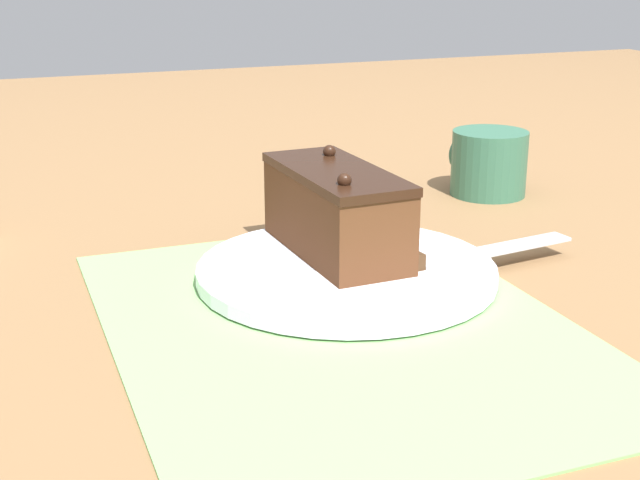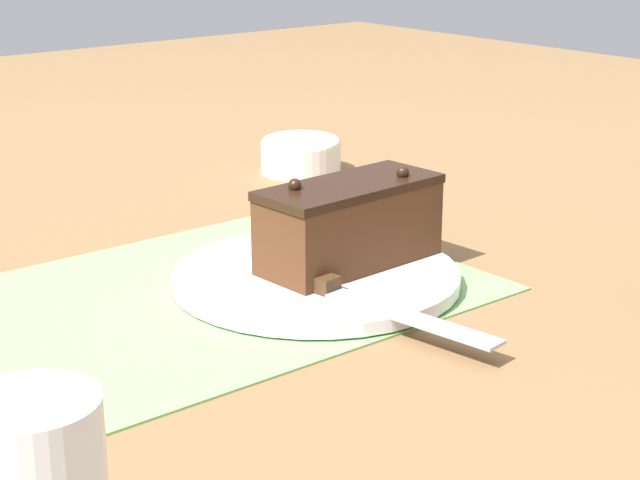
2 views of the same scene
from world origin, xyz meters
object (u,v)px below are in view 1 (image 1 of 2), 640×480
at_px(cake_plate, 346,271).
at_px(chocolate_cake, 336,211).
at_px(serving_knife, 421,261).
at_px(coffee_mug, 488,163).

relative_size(cake_plate, chocolate_cake, 1.46).
distance_m(cake_plate, chocolate_cake, 0.06).
xyz_separation_m(cake_plate, serving_knife, (-0.03, -0.06, 0.01)).
xyz_separation_m(chocolate_cake, serving_knife, (-0.06, -0.05, -0.03)).
height_order(cake_plate, serving_knife, serving_knife).
distance_m(chocolate_cake, serving_knife, 0.09).
distance_m(cake_plate, coffee_mug, 0.34).
distance_m(chocolate_cake, coffee_mug, 0.31).
relative_size(chocolate_cake, serving_knife, 0.73).
height_order(serving_knife, coffee_mug, coffee_mug).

